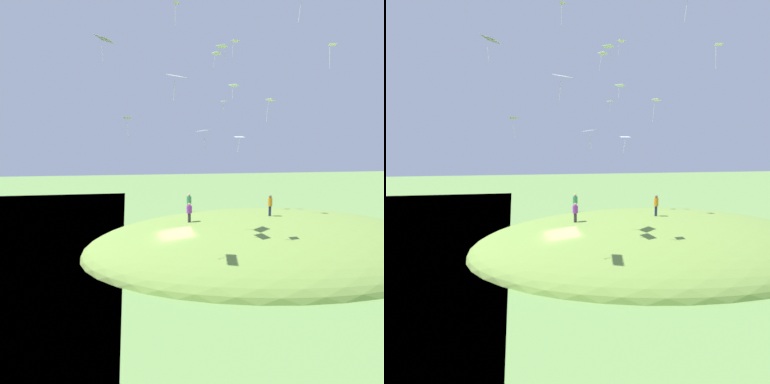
# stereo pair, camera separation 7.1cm
# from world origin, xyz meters

# --- Properties ---
(ground_plane) EXTENTS (160.00, 160.00, 0.00)m
(ground_plane) POSITION_xyz_m (0.00, 0.00, 0.00)
(ground_plane) COLOR #6E984D
(grass_hill) EXTENTS (30.70, 22.20, 5.56)m
(grass_hill) POSITION_xyz_m (8.22, 2.70, 0.00)
(grass_hill) COLOR #7A9D44
(grass_hill) RESTS_ON ground_plane
(person_watching_kites) EXTENTS (0.45, 0.45, 1.76)m
(person_watching_kites) POSITION_xyz_m (8.23, 2.39, 3.90)
(person_watching_kites) COLOR #2B2E4F
(person_watching_kites) RESTS_ON grass_hill
(person_on_hilltop) EXTENTS (0.65, 0.65, 1.86)m
(person_on_hilltop) POSITION_xyz_m (2.54, 8.99, 3.21)
(person_on_hilltop) COLOR black
(person_on_hilltop) RESTS_ON grass_hill
(person_near_shore) EXTENTS (0.61, 0.61, 1.57)m
(person_near_shore) POSITION_xyz_m (1.44, 2.50, 3.47)
(person_near_shore) COLOR #3A3431
(person_near_shore) RESTS_ON grass_hill
(kite_0) EXTENTS (0.81, 0.97, 2.22)m
(kite_0) POSITION_xyz_m (10.69, 9.07, 12.89)
(kite_0) COLOR silver
(kite_1) EXTENTS (0.77, 0.82, 1.04)m
(kite_1) POSITION_xyz_m (6.41, 10.73, 12.99)
(kite_1) COLOR white
(kite_2) EXTENTS (0.64, 0.57, 1.08)m
(kite_2) POSITION_xyz_m (3.83, -2.78, 9.09)
(kite_2) COLOR white
(kite_3) EXTENTS (1.12, 1.35, 1.30)m
(kite_3) POSITION_xyz_m (-4.45, -4.26, 14.40)
(kite_3) COLOR white
(kite_4) EXTENTS (0.91, 1.02, 1.64)m
(kite_4) POSITION_xyz_m (4.98, 8.13, 16.93)
(kite_4) COLOR white
(kite_6) EXTENTS (0.72, 0.86, 1.81)m
(kite_6) POSITION_xyz_m (12.12, 0.63, 16.04)
(kite_6) COLOR silver
(kite_7) EXTENTS (0.83, 0.60, 2.21)m
(kite_7) POSITION_xyz_m (-3.24, 11.21, 11.13)
(kite_7) COLOR white
(kite_9) EXTENTS (0.91, 1.11, 1.26)m
(kite_9) POSITION_xyz_m (1.61, -2.09, 9.54)
(kite_9) COLOR silver
(kite_10) EXTENTS (0.75, 0.65, 1.26)m
(kite_10) POSITION_xyz_m (5.69, 4.68, 17.14)
(kite_10) COLOR silver
(kite_11) EXTENTS (1.25, 1.23, 1.44)m
(kite_11) POSITION_xyz_m (6.38, 11.47, 18.51)
(kite_11) COLOR silver
(kite_12) EXTENTS (0.63, 0.74, 2.05)m
(kite_12) POSITION_xyz_m (1.16, 7.59, 20.74)
(kite_12) COLOR silver
(kite_13) EXTENTS (1.08, 1.13, 1.45)m
(kite_13) POSITION_xyz_m (7.63, 11.29, 14.66)
(kite_13) COLOR white
(kite_14) EXTENTS (1.44, 1.31, 1.73)m
(kite_14) POSITION_xyz_m (0.04, -0.54, 13.23)
(kite_14) COLOR white
(mooring_post) EXTENTS (0.14, 0.14, 0.85)m
(mooring_post) POSITION_xyz_m (-3.74, 2.00, 0.43)
(mooring_post) COLOR brown
(mooring_post) RESTS_ON ground_plane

